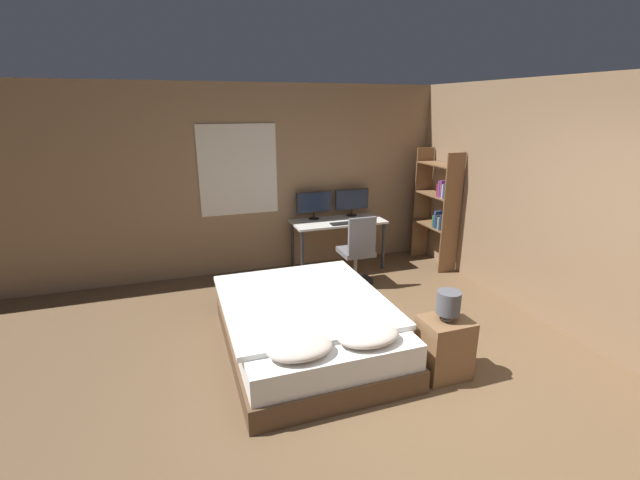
% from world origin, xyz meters
% --- Properties ---
extents(ground_plane, '(20.00, 20.00, 0.00)m').
position_xyz_m(ground_plane, '(0.00, 0.00, 0.00)').
color(ground_plane, brown).
extents(wall_back, '(12.00, 0.08, 2.70)m').
position_xyz_m(wall_back, '(-0.01, 3.67, 1.35)').
color(wall_back, '#8E7051').
rests_on(wall_back, ground_plane).
extents(wall_side_right, '(0.06, 12.00, 2.70)m').
position_xyz_m(wall_side_right, '(2.18, 1.50, 1.35)').
color(wall_side_right, '#8E7051').
rests_on(wall_side_right, ground_plane).
extents(bed, '(1.61, 2.10, 0.59)m').
position_xyz_m(bed, '(-0.65, 1.24, 0.26)').
color(bed, brown).
rests_on(bed, ground_plane).
extents(nightstand, '(0.43, 0.36, 0.57)m').
position_xyz_m(nightstand, '(0.41, 0.41, 0.28)').
color(nightstand, brown).
rests_on(nightstand, ground_plane).
extents(bedside_lamp, '(0.21, 0.21, 0.27)m').
position_xyz_m(bedside_lamp, '(0.41, 0.41, 0.73)').
color(bedside_lamp, gray).
rests_on(bedside_lamp, nightstand).
extents(desk, '(1.38, 0.62, 0.75)m').
position_xyz_m(desk, '(0.49, 3.29, 0.65)').
color(desk, beige).
rests_on(desk, ground_plane).
extents(monitor_left, '(0.54, 0.16, 0.42)m').
position_xyz_m(monitor_left, '(0.18, 3.50, 0.99)').
color(monitor_left, black).
rests_on(monitor_left, desk).
extents(monitor_right, '(0.54, 0.16, 0.42)m').
position_xyz_m(monitor_right, '(0.80, 3.50, 0.99)').
color(monitor_right, black).
rests_on(monitor_right, desk).
extents(keyboard, '(0.37, 0.13, 0.02)m').
position_xyz_m(keyboard, '(0.49, 3.09, 0.76)').
color(keyboard, black).
rests_on(keyboard, desk).
extents(computer_mouse, '(0.07, 0.05, 0.04)m').
position_xyz_m(computer_mouse, '(0.76, 3.09, 0.77)').
color(computer_mouse, black).
rests_on(computer_mouse, desk).
extents(office_chair, '(0.52, 0.52, 0.99)m').
position_xyz_m(office_chair, '(0.51, 2.61, 0.40)').
color(office_chair, black).
rests_on(office_chair, ground_plane).
extents(bookshelf, '(0.30, 0.81, 1.77)m').
position_xyz_m(bookshelf, '(1.98, 2.90, 0.96)').
color(bookshelf, brown).
rests_on(bookshelf, ground_plane).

